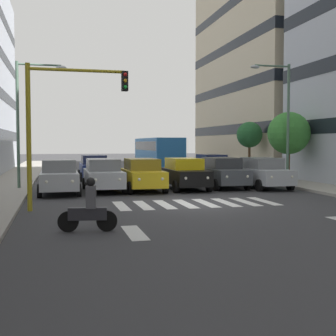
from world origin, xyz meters
TOP-DOWN VIEW (x-y plane):
  - ground_plane at (0.00, 0.00)m, footprint 180.00×180.00m
  - building_left_block_0 at (-14.87, -21.85)m, footprint 10.13×19.35m
  - crosswalk_markings at (0.00, 0.00)m, footprint 6.75×2.80m
  - lane_arrow_1 at (3.54, 5.50)m, footprint 0.50×2.20m
  - car_0 at (-5.59, -5.20)m, footprint 2.02×4.44m
  - car_1 at (-3.45, -5.98)m, footprint 2.02×4.44m
  - car_2 at (-1.12, -5.59)m, footprint 2.02×4.44m
  - car_3 at (1.26, -5.47)m, footprint 2.02×4.44m
  - car_4 at (3.33, -5.59)m, footprint 2.02×4.44m
  - car_5 at (5.57, -5.11)m, footprint 2.02×4.44m
  - car_row2_0 at (-5.24, -12.77)m, footprint 2.02×4.44m
  - car_row2_1 at (3.21, -13.21)m, footprint 2.02×4.44m
  - bus_behind_traffic at (-3.45, -22.82)m, footprint 2.78×10.50m
  - motorcycle_with_rider at (4.79, 5.03)m, footprint 1.70×0.41m
  - traffic_light_gantry at (5.61, 0.54)m, footprint 3.82×0.36m
  - street_lamp_left at (-7.28, -6.19)m, footprint 2.53×0.28m
  - street_lamp_right at (7.24, -7.15)m, footprint 2.65×0.28m
  - street_tree_1 at (-8.49, -7.57)m, footprint 2.66×2.66m
  - street_tree_2 at (-8.68, -13.93)m, footprint 1.98×1.98m

SIDE VIEW (x-z plane):
  - ground_plane at x=0.00m, z-range 0.00..0.00m
  - crosswalk_markings at x=0.00m, z-range 0.00..0.01m
  - lane_arrow_1 at x=3.54m, z-range 0.00..0.01m
  - motorcycle_with_rider at x=4.79m, z-range -0.14..1.43m
  - car_0 at x=-5.59m, z-range 0.03..1.75m
  - car_1 at x=-3.45m, z-range 0.03..1.75m
  - car_2 at x=-1.12m, z-range 0.03..1.75m
  - car_3 at x=1.26m, z-range 0.03..1.75m
  - car_4 at x=3.33m, z-range 0.03..1.75m
  - car_5 at x=5.57m, z-range 0.03..1.75m
  - car_row2_0 at x=-5.24m, z-range 0.03..1.75m
  - car_row2_1 at x=3.21m, z-range 0.03..1.75m
  - bus_behind_traffic at x=-3.45m, z-range 0.36..3.36m
  - street_tree_1 at x=-8.49m, z-range 0.99..5.34m
  - street_tree_2 at x=-8.68m, z-range 1.15..5.19m
  - traffic_light_gantry at x=5.61m, z-range 0.91..6.41m
  - street_lamp_right at x=7.24m, z-range 0.91..7.64m
  - street_lamp_left at x=-7.28m, z-range 0.90..7.95m
  - building_left_block_0 at x=-14.87m, z-range 0.00..18.93m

